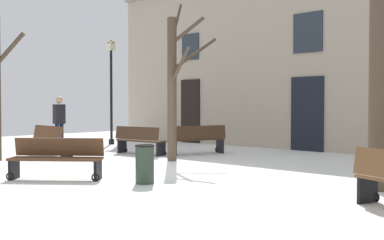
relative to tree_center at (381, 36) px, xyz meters
The scene contains 11 objects.
ground_plane 5.57m from the tree_center, 166.04° to the right, with size 28.83×28.83×0.00m, color white.
building_facade 7.60m from the tree_center, 128.26° to the left, with size 18.02×0.60×6.64m.
tree_center is the anchor object (origin of this frame).
tree_foreground 5.96m from the tree_center, behind, with size 1.38×1.77×4.49m.
streetlamp 12.01m from the tree_center, 165.03° to the left, with size 0.30×0.30×4.10m.
litter_bin 4.93m from the tree_center, 147.77° to the right, with size 0.39×0.39×0.76m.
bench_near_center_tree 7.36m from the tree_center, 158.90° to the left, with size 1.13×1.81×0.91m.
bench_by_litter_bin 6.68m from the tree_center, 149.84° to the right, with size 1.80×1.55×0.85m.
bench_near_lamp 8.26m from the tree_center, behind, with size 1.85×0.56×0.87m.
bench_back_to_back_right 9.91m from the tree_center, behind, with size 1.92×0.64×0.91m.
person_strolling 11.46m from the tree_center, behind, with size 0.24×0.38×1.84m.
Camera 1 is at (7.80, -7.24, 1.51)m, focal length 43.77 mm.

